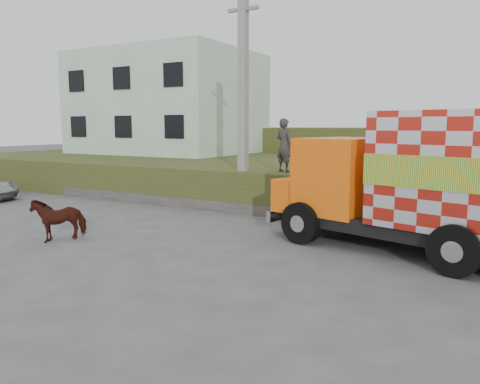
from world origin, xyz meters
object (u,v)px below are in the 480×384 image
Objects in this scene: cargo_truck at (440,184)px; cow at (59,219)px; utility_pole at (243,100)px; pedestrian at (284,145)px.

cargo_truck reaches higher than cow.
cow is (-2.32, -6.33, -3.49)m from utility_pole.
utility_pole is 4.18× the size of pedestrian.
utility_pole is at bearing 171.17° from cargo_truck.
cow is at bearing -110.10° from utility_pole.
cow is 0.73× the size of pedestrian.
cow is at bearing 78.63° from pedestrian.
utility_pole reaches higher than pedestrian.
cargo_truck is at bearing 165.96° from pedestrian.
cargo_truck is at bearing 43.84° from cow.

